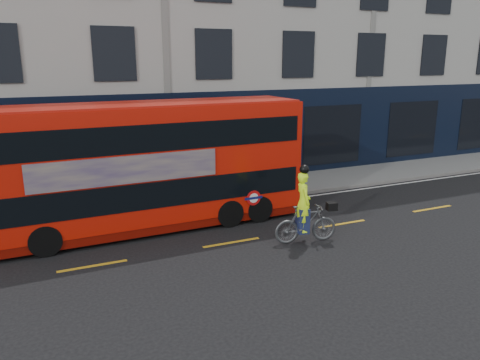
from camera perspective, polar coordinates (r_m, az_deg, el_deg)
ground at (r=12.83m, az=1.63°, el=-9.95°), size 120.00×120.00×0.00m
pavement at (r=18.51m, az=-7.12°, el=-2.07°), size 60.00×3.00×0.12m
kerb at (r=17.15m, az=-5.64°, el=-3.37°), size 60.00×0.12×0.13m
building_terrace at (r=24.10m, az=-12.52°, el=19.40°), size 50.00×10.07×15.00m
road_edge_line at (r=16.89m, az=-5.31°, el=-3.85°), size 58.00×0.10×0.01m
lane_dashes at (r=14.08m, az=-1.04°, el=-7.62°), size 58.00×0.12×0.01m
bus at (r=15.03m, az=-10.97°, el=1.76°), size 10.03×2.49×4.02m
cyclist at (r=13.98m, az=7.94°, el=-4.48°), size 1.98×0.87×2.39m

